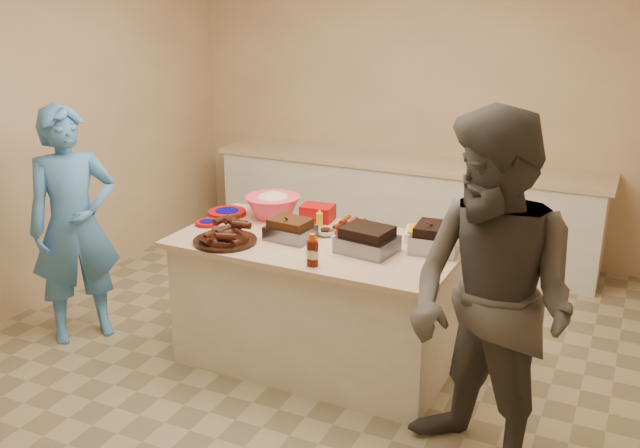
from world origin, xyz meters
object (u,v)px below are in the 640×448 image
at_px(rib_platter, 225,242).
at_px(bbq_bottle_a, 312,266).
at_px(coleslaw_bowl, 273,217).
at_px(island, 317,361).
at_px(roasting_pan, 436,251).
at_px(guest_blue, 87,334).
at_px(bbq_bottle_b, 313,266).
at_px(mustard_bottle, 320,226).
at_px(plastic_cup, 258,211).

distance_m(rib_platter, bbq_bottle_a, 0.68).
bearing_deg(coleslaw_bowl, bbq_bottle_a, -47.30).
height_order(island, roasting_pan, roasting_pan).
distance_m(bbq_bottle_a, guest_blue, 2.03).
xyz_separation_m(coleslaw_bowl, bbq_bottle_b, (0.65, -0.70, 0.00)).
height_order(bbq_bottle_b, guest_blue, bbq_bottle_b).
xyz_separation_m(bbq_bottle_b, guest_blue, (-1.85, 0.02, -0.86)).
distance_m(bbq_bottle_a, mustard_bottle, 0.70).
height_order(bbq_bottle_a, guest_blue, bbq_bottle_a).
height_order(island, guest_blue, island).
bearing_deg(coleslaw_bowl, plastic_cup, 153.01).
distance_m(island, plastic_cup, 1.16).
distance_m(bbq_bottle_b, plastic_cup, 1.13).
bearing_deg(bbq_bottle_a, guest_blue, 179.36).
bearing_deg(bbq_bottle_a, coleslaw_bowl, 132.70).
height_order(island, plastic_cup, plastic_cup).
xyz_separation_m(island, bbq_bottle_b, (0.16, -0.39, 0.86)).
bearing_deg(island, plastic_cup, 150.12).
bearing_deg(roasting_pan, rib_platter, -165.19).
bearing_deg(roasting_pan, plastic_cup, 166.34).
height_order(mustard_bottle, plastic_cup, mustard_bottle).
distance_m(rib_platter, mustard_bottle, 0.68).
bearing_deg(bbq_bottle_a, mustard_bottle, 111.66).
distance_m(mustard_bottle, guest_blue, 1.91).
bearing_deg(mustard_bottle, bbq_bottle_b, -67.84).
relative_size(plastic_cup, guest_blue, 0.07).
relative_size(coleslaw_bowl, guest_blue, 0.23).
bearing_deg(plastic_cup, mustard_bottle, -13.06).
relative_size(bbq_bottle_a, bbq_bottle_b, 1.10).
bearing_deg(mustard_bottle, coleslaw_bowl, 173.79).
xyz_separation_m(island, coleslaw_bowl, (-0.49, 0.31, 0.86)).
xyz_separation_m(rib_platter, guest_blue, (-1.17, -0.10, -0.86)).
relative_size(coleslaw_bowl, plastic_cup, 3.47).
distance_m(mustard_bottle, plastic_cup, 0.57).
bearing_deg(rib_platter, coleslaw_bowl, 87.05).
bearing_deg(bbq_bottle_b, mustard_bottle, 112.16).
height_order(plastic_cup, guest_blue, plastic_cup).
height_order(bbq_bottle_b, plastic_cup, bbq_bottle_b).
bearing_deg(bbq_bottle_b, plastic_cup, 136.29).
bearing_deg(roasting_pan, guest_blue, -171.78).
bearing_deg(coleslaw_bowl, rib_platter, -92.95).
distance_m(coleslaw_bowl, mustard_bottle, 0.38).
height_order(coleslaw_bowl, guest_blue, coleslaw_bowl).
xyz_separation_m(roasting_pan, guest_blue, (-2.43, -0.52, -0.86)).
bearing_deg(rib_platter, guest_blue, -175.30).
distance_m(island, bbq_bottle_b, 0.96).
relative_size(island, mustard_bottle, 14.48).
bearing_deg(roasting_pan, island, -171.91).
bearing_deg(plastic_cup, rib_platter, -78.14).
bearing_deg(mustard_bottle, guest_blue, -158.19).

